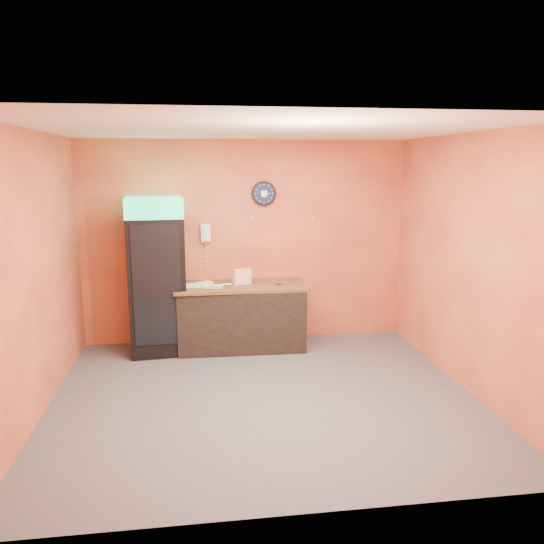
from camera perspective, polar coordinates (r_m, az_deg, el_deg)
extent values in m
plane|color=#47474C|center=(5.88, -0.89, -13.23)|extent=(4.50, 4.50, 0.00)
cube|color=orange|center=(7.41, -2.83, 3.22)|extent=(4.50, 0.02, 2.80)
cube|color=orange|center=(5.64, -24.24, -0.36)|extent=(0.02, 4.00, 2.80)
cube|color=orange|center=(6.14, 20.39, 0.82)|extent=(0.02, 4.00, 2.80)
cube|color=white|center=(5.36, -0.98, 15.12)|extent=(4.50, 4.00, 0.02)
cube|color=black|center=(7.15, -12.26, -1.41)|extent=(0.78, 0.78, 1.80)
cube|color=#16C376|center=(7.00, -12.62, 6.82)|extent=(0.78, 0.78, 0.26)
cube|color=black|center=(6.79, -12.78, -1.45)|extent=(0.60, 0.07, 1.54)
cube|color=black|center=(7.25, -3.33, -4.91)|extent=(1.70, 0.78, 0.84)
cylinder|color=black|center=(7.35, -0.89, 8.44)|extent=(0.34, 0.05, 0.34)
cylinder|color=#0F1433|center=(7.32, -0.86, 8.43)|extent=(0.29, 0.01, 0.29)
cube|color=white|center=(7.32, -0.85, 8.43)|extent=(0.08, 0.00, 0.08)
cube|color=white|center=(7.32, -7.14, 4.17)|extent=(0.13, 0.08, 0.24)
cube|color=white|center=(7.27, -7.14, 4.13)|extent=(0.05, 0.04, 0.19)
cube|color=brown|center=(7.14, -3.37, -1.52)|extent=(1.76, 0.77, 0.04)
cube|color=beige|center=(7.15, -3.24, -1.12)|extent=(0.26, 0.16, 0.05)
cube|color=beige|center=(7.14, -3.25, -0.72)|extent=(0.26, 0.16, 0.05)
cube|color=beige|center=(7.13, -3.25, -0.32)|extent=(0.26, 0.16, 0.05)
cube|color=beige|center=(7.12, -3.26, 0.08)|extent=(0.26, 0.16, 0.05)
cube|color=silver|center=(7.05, -8.10, -1.44)|extent=(0.29, 0.12, 0.04)
cube|color=silver|center=(6.98, -6.35, -1.54)|extent=(0.27, 0.17, 0.04)
cube|color=silver|center=(7.12, -7.58, -1.29)|extent=(0.31, 0.27, 0.04)
cylinder|color=silver|center=(7.11, -4.11, -1.14)|extent=(0.07, 0.07, 0.07)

